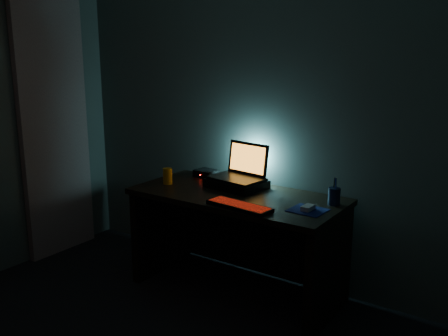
# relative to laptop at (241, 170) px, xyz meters

# --- Properties ---
(room) EXTENTS (3.50, 4.00, 2.50)m
(room) POSITION_rel_laptop_xyz_m (0.08, -1.80, 0.38)
(room) COLOR black
(room) RESTS_ON ground
(desk) EXTENTS (1.50, 0.70, 0.75)m
(desk) POSITION_rel_laptop_xyz_m (0.08, -0.13, -0.38)
(desk) COLOR black
(desk) RESTS_ON ground
(curtain) EXTENTS (0.06, 0.65, 2.30)m
(curtain) POSITION_rel_laptop_xyz_m (-1.63, -0.38, 0.28)
(curtain) COLOR #AD9B8B
(curtain) RESTS_ON ground
(riser) EXTENTS (0.44, 0.35, 0.06)m
(riser) POSITION_rel_laptop_xyz_m (-0.01, -0.05, -0.09)
(riser) COLOR black
(riser) RESTS_ON desk
(laptop) EXTENTS (0.41, 0.33, 0.26)m
(laptop) POSITION_rel_laptop_xyz_m (0.00, 0.00, 0.00)
(laptop) COLOR black
(laptop) RESTS_ON riser
(keyboard) EXTENTS (0.46, 0.19, 0.03)m
(keyboard) POSITION_rel_laptop_xyz_m (0.27, -0.45, -0.11)
(keyboard) COLOR black
(keyboard) RESTS_ON desk
(mousepad) EXTENTS (0.23, 0.21, 0.00)m
(mousepad) POSITION_rel_laptop_xyz_m (0.66, -0.25, -0.12)
(mousepad) COLOR #0C1756
(mousepad) RESTS_ON desk
(mouse) EXTENTS (0.06, 0.10, 0.03)m
(mouse) POSITION_rel_laptop_xyz_m (0.66, -0.25, -0.10)
(mouse) COLOR #9E9EA4
(mouse) RESTS_ON mousepad
(pen_cup) EXTENTS (0.09, 0.09, 0.11)m
(pen_cup) POSITION_rel_laptop_xyz_m (0.74, -0.04, -0.06)
(pen_cup) COLOR black
(pen_cup) RESTS_ON desk
(juice_glass) EXTENTS (0.09, 0.09, 0.12)m
(juice_glass) POSITION_rel_laptop_xyz_m (-0.49, -0.26, -0.06)
(juice_glass) COLOR orange
(juice_glass) RESTS_ON desk
(router) EXTENTS (0.18, 0.15, 0.06)m
(router) POSITION_rel_laptop_xyz_m (-0.38, 0.08, -0.09)
(router) COLOR black
(router) RESTS_ON desk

